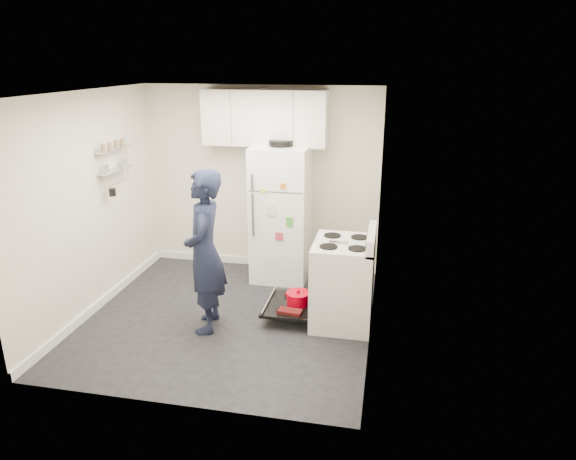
% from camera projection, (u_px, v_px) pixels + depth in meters
% --- Properties ---
extents(room, '(3.21, 3.21, 2.51)m').
position_uv_depth(room, '(224.00, 216.00, 5.54)').
color(room, black).
rests_on(room, ground).
extents(electric_range, '(0.66, 0.76, 1.10)m').
position_uv_depth(electric_range, '(342.00, 283.00, 5.65)').
color(electric_range, silver).
rests_on(electric_range, ground).
extents(open_oven_door, '(0.55, 0.70, 0.22)m').
position_uv_depth(open_oven_door, '(293.00, 302.00, 5.85)').
color(open_oven_door, black).
rests_on(open_oven_door, ground).
extents(refrigerator, '(0.72, 0.74, 1.85)m').
position_uv_depth(refrigerator, '(281.00, 213.00, 6.70)').
color(refrigerator, white).
rests_on(refrigerator, ground).
extents(upper_cabinets, '(1.60, 0.33, 0.70)m').
position_uv_depth(upper_cabinets, '(265.00, 118.00, 6.53)').
color(upper_cabinets, silver).
rests_on(upper_cabinets, room).
extents(wall_shelf_rack, '(0.14, 0.60, 0.61)m').
position_uv_depth(wall_shelf_rack, '(114.00, 160.00, 6.09)').
color(wall_shelf_rack, '#B2B2B7').
rests_on(wall_shelf_rack, room).
extents(person, '(0.55, 0.72, 1.77)m').
position_uv_depth(person, '(205.00, 252.00, 5.40)').
color(person, black).
rests_on(person, ground).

